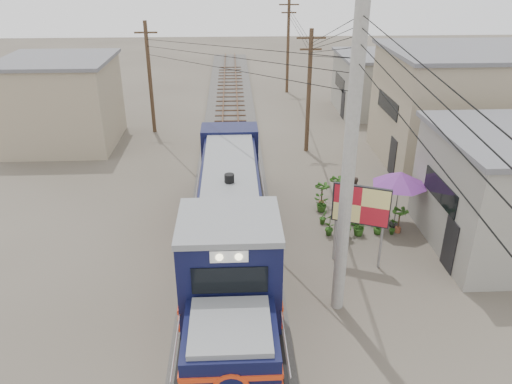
{
  "coord_description": "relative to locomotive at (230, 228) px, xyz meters",
  "views": [
    {
      "loc": [
        0.17,
        -13.72,
        10.57
      ],
      "look_at": [
        1.01,
        3.81,
        2.2
      ],
      "focal_mm": 35.0,
      "sensor_mm": 36.0,
      "label": 1
    }
  ],
  "objects": [
    {
      "name": "ground",
      "position": [
        0.0,
        -1.88,
        -1.71
      ],
      "size": [
        120.0,
        120.0,
        0.0
      ],
      "primitive_type": "plane",
      "color": "#473F35",
      "rests_on": "ground"
    },
    {
      "name": "ballast",
      "position": [
        0.0,
        8.12,
        -1.63
      ],
      "size": [
        3.6,
        70.0,
        0.16
      ],
      "primitive_type": "cube",
      "color": "#595651",
      "rests_on": "ground"
    },
    {
      "name": "track",
      "position": [
        0.0,
        8.12,
        -1.45
      ],
      "size": [
        1.15,
        70.0,
        0.12
      ],
      "color": "#51331E",
      "rests_on": "ground"
    },
    {
      "name": "locomotive",
      "position": [
        0.0,
        0.0,
        0.0
      ],
      "size": [
        2.89,
        15.71,
        3.89
      ],
      "color": "black",
      "rests_on": "ground"
    },
    {
      "name": "utility_pole_main",
      "position": [
        3.5,
        -2.38,
        3.29
      ],
      "size": [
        0.4,
        0.4,
        10.0
      ],
      "color": "#9E9B93",
      "rests_on": "ground"
    },
    {
      "name": "wooden_pole_mid",
      "position": [
        4.5,
        12.12,
        1.97
      ],
      "size": [
        1.6,
        0.24,
        7.0
      ],
      "color": "#4C3826",
      "rests_on": "ground"
    },
    {
      "name": "wooden_pole_far",
      "position": [
        4.8,
        26.12,
        2.23
      ],
      "size": [
        1.6,
        0.24,
        7.5
      ],
      "color": "#4C3826",
      "rests_on": "ground"
    },
    {
      "name": "wooden_pole_left",
      "position": [
        -5.0,
        16.12,
        1.97
      ],
      "size": [
        1.6,
        0.24,
        7.0
      ],
      "color": "#4C3826",
      "rests_on": "ground"
    },
    {
      "name": "power_lines",
      "position": [
        -0.14,
        6.61,
        5.86
      ],
      "size": [
        9.65,
        19.0,
        3.3
      ],
      "color": "black",
      "rests_on": "ground"
    },
    {
      "name": "shophouse_mid",
      "position": [
        12.5,
        10.12,
        1.4
      ],
      "size": [
        8.4,
        7.35,
        6.2
      ],
      "color": "gray",
      "rests_on": "ground"
    },
    {
      "name": "shophouse_back",
      "position": [
        11.0,
        20.12,
        0.4
      ],
      "size": [
        6.3,
        6.3,
        4.2
      ],
      "color": "gray",
      "rests_on": "ground"
    },
    {
      "name": "shophouse_left",
      "position": [
        -10.0,
        14.12,
        0.9
      ],
      "size": [
        6.3,
        6.3,
        5.2
      ],
      "color": "gray",
      "rests_on": "ground"
    },
    {
      "name": "billboard",
      "position": [
        4.7,
        0.11,
        0.65
      ],
      "size": [
        1.96,
        0.91,
        3.21
      ],
      "rotation": [
        0.0,
        0.0,
        -0.39
      ],
      "color": "#99999E",
      "rests_on": "ground"
    },
    {
      "name": "market_umbrella",
      "position": [
        7.01,
        2.88,
        0.52
      ],
      "size": [
        2.59,
        2.59,
        2.53
      ],
      "rotation": [
        0.0,
        0.0,
        0.14
      ],
      "color": "black",
      "rests_on": "ground"
    },
    {
      "name": "vendor",
      "position": [
        5.46,
        4.28,
        -0.85
      ],
      "size": [
        0.74,
        0.72,
        1.71
      ],
      "primitive_type": "imported",
      "rotation": [
        0.0,
        0.0,
        3.84
      ],
      "color": "black",
      "rests_on": "ground"
    },
    {
      "name": "plant_nursery",
      "position": [
        5.04,
        2.85,
        -1.27
      ],
      "size": [
        3.3,
        3.11,
        1.08
      ],
      "color": "#265117",
      "rests_on": "ground"
    }
  ]
}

